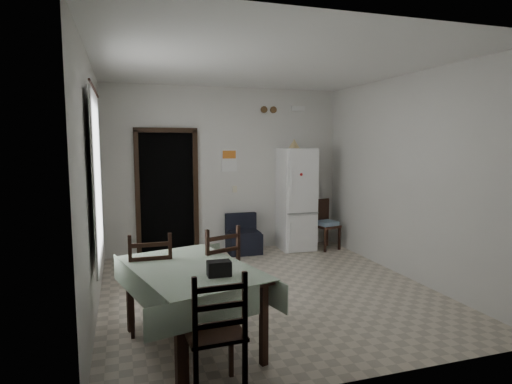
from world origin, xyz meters
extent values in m
plane|color=#BCAE99|center=(0.00, 0.00, 0.00)|extent=(4.50, 4.50, 0.00)
cube|color=black|center=(-1.05, 2.46, 1.05)|extent=(0.90, 0.45, 2.10)
cube|color=black|center=(-1.54, 2.22, 1.05)|extent=(0.08, 0.10, 2.18)
cube|color=black|center=(-0.56, 2.22, 1.05)|extent=(0.08, 0.10, 2.18)
cube|color=black|center=(-1.05, 2.22, 2.14)|extent=(1.06, 0.10, 0.08)
cube|color=silver|center=(-2.15, -0.20, 1.55)|extent=(0.10, 1.20, 1.60)
cube|color=silver|center=(-2.04, -0.20, 1.55)|extent=(0.02, 1.45, 1.85)
cylinder|color=black|center=(-2.03, -0.20, 2.50)|extent=(0.02, 1.60, 0.02)
cube|color=white|center=(0.05, 2.24, 1.62)|extent=(0.28, 0.02, 0.40)
cube|color=orange|center=(0.05, 2.23, 1.72)|extent=(0.24, 0.01, 0.14)
cube|color=beige|center=(0.15, 2.24, 1.10)|extent=(0.08, 0.02, 0.12)
cylinder|color=brown|center=(0.70, 2.23, 2.52)|extent=(0.12, 0.03, 0.12)
cylinder|color=brown|center=(0.88, 2.23, 2.52)|extent=(0.12, 0.03, 0.12)
cube|color=white|center=(1.35, 2.21, 2.55)|extent=(0.25, 0.07, 0.09)
cone|color=tan|center=(1.15, 1.89, 1.91)|extent=(0.21, 0.21, 0.16)
cube|color=black|center=(-1.00, -1.59, 0.85)|extent=(0.21, 0.13, 0.13)
camera|label=1|loc=(-1.79, -5.15, 1.95)|focal=30.00mm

